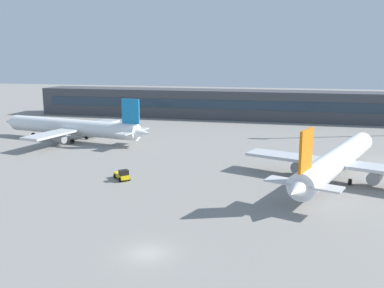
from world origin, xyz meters
TOP-DOWN VIEW (x-y plane):
  - ground_plane at (0.00, 40.00)m, footprint 400.00×400.00m
  - terminal_building at (0.00, 97.66)m, footprint 140.13×12.13m
  - airplane_near at (20.98, 32.37)m, footprint 29.31×40.97m
  - airplane_mid at (-36.96, 51.52)m, footprint 42.27×29.83m
  - baggage_tug_yellow at (-12.61, 23.79)m, footprint 3.56×3.65m

SIDE VIEW (x-z plane):
  - ground_plane at x=0.00m, z-range 0.00..0.00m
  - baggage_tug_yellow at x=-12.61m, z-range -0.08..1.67m
  - airplane_near at x=20.98m, z-range -2.05..8.45m
  - airplane_mid at x=-36.96m, z-range -2.05..8.46m
  - terminal_building at x=0.00m, z-range 0.00..9.00m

